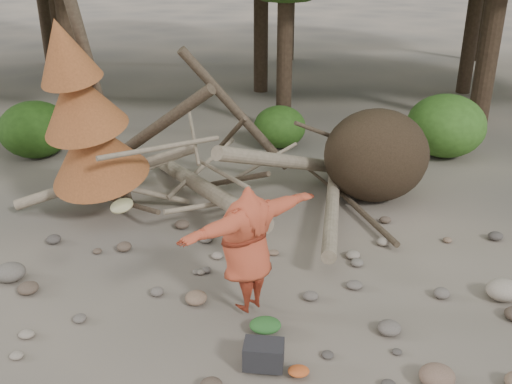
{
  "coord_description": "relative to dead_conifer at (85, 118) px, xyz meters",
  "views": [
    {
      "loc": [
        -0.2,
        -6.9,
        5.06
      ],
      "look_at": [
        0.01,
        1.5,
        1.4
      ],
      "focal_mm": 40.0,
      "sensor_mm": 36.0,
      "label": 1
    }
  ],
  "objects": [
    {
      "name": "ground",
      "position": [
        3.12,
        -3.37,
        -2.11
      ],
      "size": [
        120.0,
        120.0,
        0.0
      ],
      "primitive_type": "plane",
      "color": "#514C44",
      "rests_on": "ground"
    },
    {
      "name": "deadfall_pile",
      "position": [
        5.13,
        0.87,
        -1.16
      ],
      "size": [
        8.55,
        5.24,
        3.3
      ],
      "color": "#332619",
      "rests_on": "ground"
    },
    {
      "name": "dead_conifer",
      "position": [
        0.0,
        0.0,
        0.0
      ],
      "size": [
        2.06,
        2.16,
        4.35
      ],
      "color": "#4C3F30",
      "rests_on": "ground"
    },
    {
      "name": "bush_left",
      "position": [
        -2.38,
        3.83,
        -1.39
      ],
      "size": [
        1.8,
        1.8,
        1.44
      ],
      "primitive_type": "ellipsoid",
      "color": "#234713",
      "rests_on": "ground"
    },
    {
      "name": "bush_mid",
      "position": [
        3.92,
        4.43,
        -1.55
      ],
      "size": [
        1.4,
        1.4,
        1.12
      ],
      "primitive_type": "ellipsoid",
      "color": "#2E5A1A",
      "rests_on": "ground"
    },
    {
      "name": "bush_right",
      "position": [
        8.12,
        3.63,
        -1.31
      ],
      "size": [
        2.0,
        2.0,
        1.6
      ],
      "primitive_type": "ellipsoid",
      "color": "#396B21",
      "rests_on": "ground"
    },
    {
      "name": "frisbee_thrower",
      "position": [
        2.96,
        -3.13,
        -1.05
      ],
      "size": [
        2.94,
        2.02,
        1.96
      ],
      "color": "#AF4127",
      "rests_on": "ground"
    },
    {
      "name": "backpack",
      "position": [
        3.16,
        -4.41,
        -1.94
      ],
      "size": [
        0.56,
        0.41,
        0.34
      ],
      "primitive_type": "cube",
      "rotation": [
        0.0,
        0.0,
        -0.14
      ],
      "color": "black",
      "rests_on": "ground"
    },
    {
      "name": "cloth_green",
      "position": [
        3.21,
        -3.67,
        -2.03
      ],
      "size": [
        0.45,
        0.38,
        0.17
      ],
      "primitive_type": "ellipsoid",
      "color": "#285C25",
      "rests_on": "ground"
    },
    {
      "name": "cloth_orange",
      "position": [
        3.59,
        -4.58,
        -2.06
      ],
      "size": [
        0.28,
        0.23,
        0.1
      ],
      "primitive_type": "ellipsoid",
      "color": "#B74C1F",
      "rests_on": "ground"
    },
    {
      "name": "boulder_front_right",
      "position": [
        5.3,
        -4.75,
        -1.98
      ],
      "size": [
        0.45,
        0.4,
        0.27
      ],
      "primitive_type": "ellipsoid",
      "color": "brown",
      "rests_on": "ground"
    },
    {
      "name": "boulder_mid_right",
      "position": [
        6.92,
        -2.91,
        -1.95
      ],
      "size": [
        0.53,
        0.48,
        0.32
      ],
      "primitive_type": "ellipsoid",
      "color": "gray",
      "rests_on": "ground"
    },
    {
      "name": "boulder_mid_left",
      "position": [
        -0.9,
        -2.18,
        -1.96
      ],
      "size": [
        0.5,
        0.45,
        0.3
      ],
      "primitive_type": "ellipsoid",
      "color": "#615A52",
      "rests_on": "ground"
    }
  ]
}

